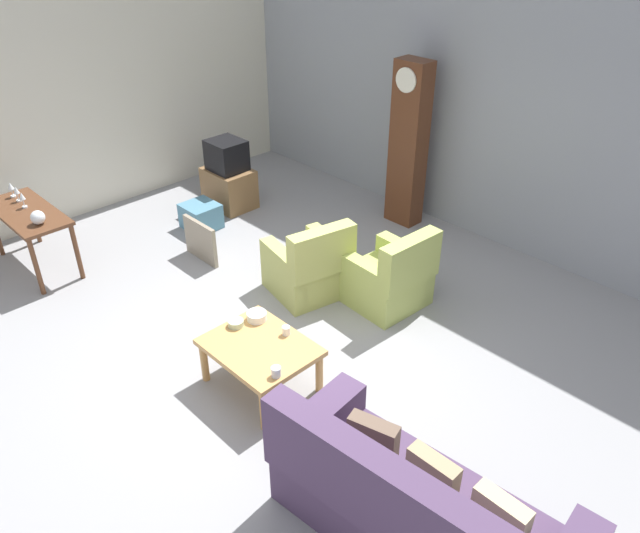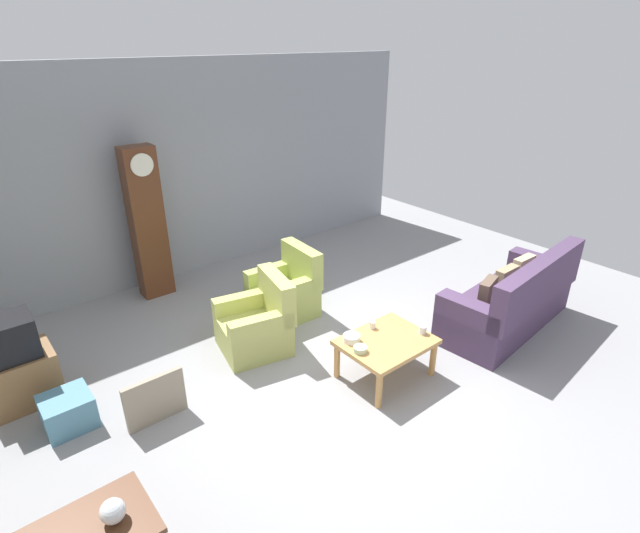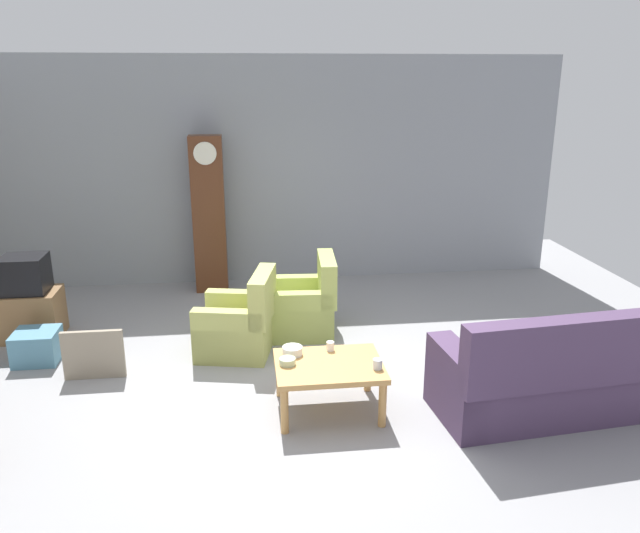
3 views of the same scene
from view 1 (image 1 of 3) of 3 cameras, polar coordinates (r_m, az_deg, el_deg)
ground_plane at (r=6.14m, az=-4.61°, el=-7.95°), size 10.40×10.40×0.00m
garage_door_wall at (r=7.86m, az=15.86°, el=13.54°), size 8.40×0.16×3.20m
pegboard_wall_left at (r=8.92m, az=-21.21°, el=13.67°), size 0.12×6.40×2.88m
couch_floral at (r=4.46m, az=9.18°, el=-21.82°), size 2.17×1.07×1.04m
armchair_olive_near at (r=6.79m, az=-1.03°, el=-0.25°), size 0.93×0.91×0.92m
armchair_olive_far at (r=6.66m, az=6.41°, el=-1.23°), size 0.84×0.81×0.92m
coffee_table_wood at (r=5.53m, az=-5.60°, el=-7.83°), size 0.96×0.76×0.47m
console_table_dark at (r=7.88m, az=-25.46°, el=4.01°), size 1.30×0.56×0.74m
grandfather_clock at (r=8.12m, az=8.22°, el=11.13°), size 0.44×0.30×2.16m
tv_stand_cabinet at (r=8.85m, az=-8.43°, el=7.26°), size 0.68×0.52×0.56m
tv_crt at (r=8.66m, az=-8.68°, el=10.19°), size 0.48×0.44×0.42m
framed_picture_leaning at (r=7.59m, az=-11.05°, el=2.36°), size 0.60×0.05×0.51m
storage_box_blue at (r=8.37m, az=-11.01°, el=4.63°), size 0.45×0.43×0.34m
glass_dome_cloche at (r=7.43m, az=-24.77°, el=4.16°), size 0.16×0.16×0.16m
cup_white_porcelain at (r=5.56m, az=-3.17°, el=-5.97°), size 0.07×0.07×0.09m
cup_blue_rimmed at (r=5.14m, az=-4.10°, el=-9.74°), size 0.08×0.08×0.09m
bowl_white_stacked at (r=5.76m, az=-5.90°, el=-4.61°), size 0.19×0.19×0.08m
bowl_shallow_green at (r=5.71m, az=-7.83°, el=-5.23°), size 0.15×0.15×0.06m
wine_glass_tall at (r=8.22m, az=-26.82°, el=6.58°), size 0.07×0.07×0.19m
wine_glass_mid at (r=8.07m, az=-26.39°, el=6.25°), size 0.07×0.07×0.19m
wine_glass_short at (r=7.88m, az=-25.96°, el=5.78°), size 0.07×0.07×0.19m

